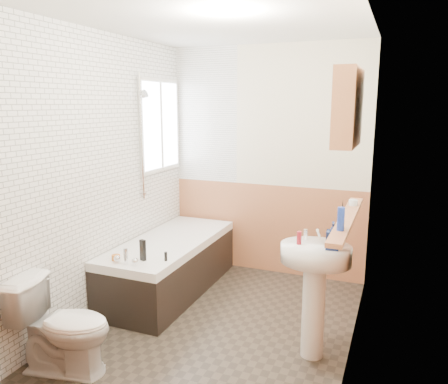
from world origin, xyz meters
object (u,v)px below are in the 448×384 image
Objects in this scene: toilet at (63,326)px; bathtub at (170,264)px; pine_shelf at (347,218)px; medicine_cabinet at (348,108)px; sink at (315,278)px.

bathtub is at bearing -12.26° from toilet.
pine_shelf is 0.78m from medicine_cabinet.
pine_shelf is (1.77, -0.57, 0.80)m from bathtub.
bathtub is at bearing 158.94° from medicine_cabinet.
bathtub is at bearing 162.08° from pine_shelf.
toilet is 0.70× the size of sink.
toilet is 2.15m from pine_shelf.
sink is at bearing -72.99° from toilet.
medicine_cabinet reaches higher than toilet.
sink reaches higher than bathtub.
sink is 0.50m from pine_shelf.
pine_shelf is (0.20, 0.07, 0.45)m from sink.
medicine_cabinet is at bearing -105.80° from pine_shelf.
toilet is 1.23× the size of medicine_cabinet.
medicine_cabinet is at bearing -76.15° from toilet.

